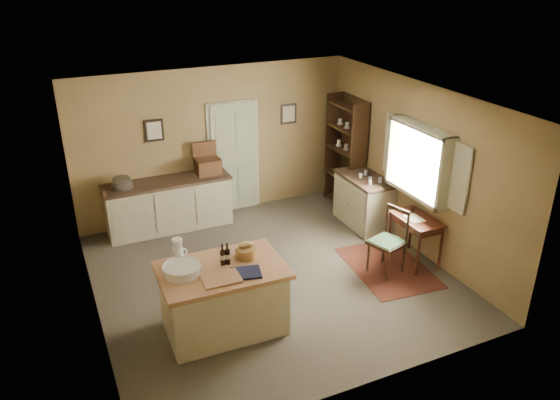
{
  "coord_description": "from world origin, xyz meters",
  "views": [
    {
      "loc": [
        -2.78,
        -6.42,
        4.45
      ],
      "look_at": [
        0.22,
        0.18,
        1.15
      ],
      "focal_mm": 35.0,
      "sensor_mm": 36.0,
      "label": 1
    }
  ],
  "objects_px": {
    "writing_desk": "(416,224)",
    "work_island": "(223,297)",
    "sideboard": "(169,203)",
    "shelving_unit": "(348,153)",
    "desk_chair": "(387,243)",
    "right_cabinet": "(364,200)"
  },
  "relations": [
    {
      "from": "work_island",
      "to": "sideboard",
      "type": "xyz_separation_m",
      "value": [
        0.09,
        3.08,
        -0.0
      ]
    },
    {
      "from": "sideboard",
      "to": "desk_chair",
      "type": "distance_m",
      "value": 3.81
    },
    {
      "from": "work_island",
      "to": "sideboard",
      "type": "relative_size",
      "value": 0.73
    },
    {
      "from": "desk_chair",
      "to": "shelving_unit",
      "type": "distance_m",
      "value": 2.55
    },
    {
      "from": "sideboard",
      "to": "desk_chair",
      "type": "height_order",
      "value": "sideboard"
    },
    {
      "from": "shelving_unit",
      "to": "right_cabinet",
      "type": "bearing_deg",
      "value": -100.04
    },
    {
      "from": "writing_desk",
      "to": "work_island",
      "type": "bearing_deg",
      "value": -173.66
    },
    {
      "from": "sideboard",
      "to": "writing_desk",
      "type": "height_order",
      "value": "sideboard"
    },
    {
      "from": "sideboard",
      "to": "writing_desk",
      "type": "relative_size",
      "value": 2.65
    },
    {
      "from": "sideboard",
      "to": "desk_chair",
      "type": "relative_size",
      "value": 2.18
    },
    {
      "from": "shelving_unit",
      "to": "writing_desk",
      "type": "bearing_deg",
      "value": -93.81
    },
    {
      "from": "sideboard",
      "to": "desk_chair",
      "type": "xyz_separation_m",
      "value": [
        2.6,
        -2.79,
        0.02
      ]
    },
    {
      "from": "desk_chair",
      "to": "right_cabinet",
      "type": "relative_size",
      "value": 0.87
    },
    {
      "from": "desk_chair",
      "to": "shelving_unit",
      "type": "relative_size",
      "value": 0.48
    },
    {
      "from": "work_island",
      "to": "right_cabinet",
      "type": "xyz_separation_m",
      "value": [
        3.25,
        1.81,
        -0.02
      ]
    },
    {
      "from": "writing_desk",
      "to": "desk_chair",
      "type": "height_order",
      "value": "desk_chair"
    },
    {
      "from": "shelving_unit",
      "to": "desk_chair",
      "type": "bearing_deg",
      "value": -106.78
    },
    {
      "from": "writing_desk",
      "to": "shelving_unit",
      "type": "xyz_separation_m",
      "value": [
        0.15,
        2.32,
        0.38
      ]
    },
    {
      "from": "right_cabinet",
      "to": "shelving_unit",
      "type": "distance_m",
      "value": 1.06
    },
    {
      "from": "right_cabinet",
      "to": "shelving_unit",
      "type": "height_order",
      "value": "shelving_unit"
    },
    {
      "from": "right_cabinet",
      "to": "desk_chair",
      "type": "bearing_deg",
      "value": -110.48
    },
    {
      "from": "writing_desk",
      "to": "sideboard",
      "type": "bearing_deg",
      "value": 139.36
    }
  ]
}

